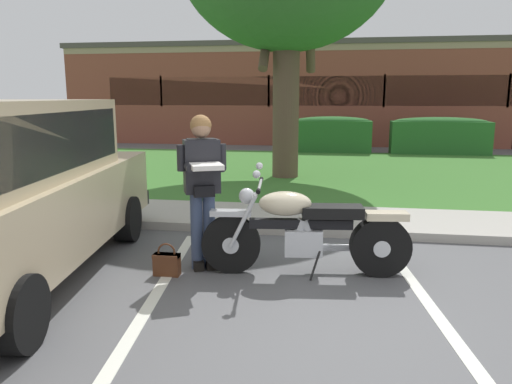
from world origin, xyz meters
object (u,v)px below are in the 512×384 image
Objects in this scene: motorcycle at (314,231)px; handbag at (167,262)px; rider_person at (202,180)px; brick_building at (375,94)px; hedge_center_left at (439,135)px; hedge_left at (332,134)px.

handbag is at bearing -168.97° from motorcycle.
rider_person is 19.06m from brick_building.
hedge_center_left is (4.71, 11.77, -0.36)m from rider_person.
motorcycle is at bearing -106.53° from hedge_center_left.
hedge_left is 3.45m from hedge_center_left.
hedge_center_left is at bearing 67.33° from handbag.
motorcycle is 12.27m from hedge_center_left.
motorcycle is 6.23× the size of handbag.
hedge_left is at bearing 89.82° from motorcycle.
hedge_left is at bearing 82.51° from handbag.
hedge_left is at bearing 83.91° from rider_person.
brick_building is at bearing 80.63° from rider_person.
hedge_left is (0.04, 11.76, 0.17)m from motorcycle.
brick_building reaches higher than rider_person.
rider_person is (-1.22, -0.01, 0.53)m from motorcycle.
rider_person is 0.07× the size of brick_building.
rider_person is 0.66× the size of hedge_left.
hedge_left is (1.59, 12.06, 0.51)m from handbag.
hedge_left and hedge_center_left have the same top height.
handbag is (-1.55, -0.30, -0.34)m from motorcycle.
hedge_center_left is 0.12× the size of brick_building.
handbag is at bearing -138.46° from rider_person.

